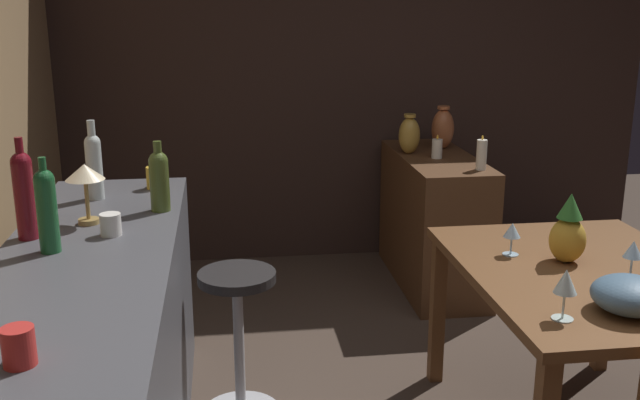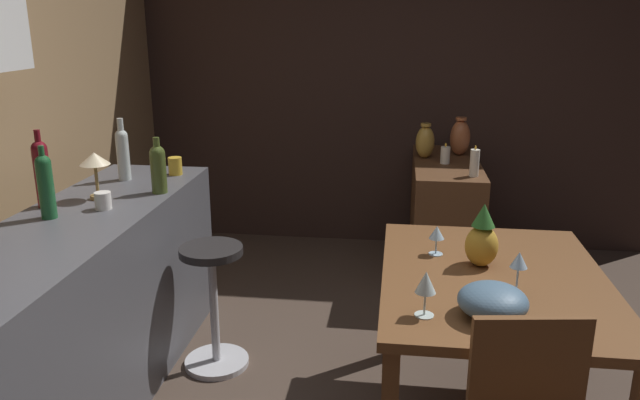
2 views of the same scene
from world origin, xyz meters
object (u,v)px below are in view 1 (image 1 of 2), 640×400
Objects in this scene: cup_red at (19,346)px; pillar_candle_short at (482,155)px; fruit_bowl at (630,295)px; wine_bottle_olive at (159,178)px; wine_bottle_ruby at (24,192)px; vase_brass at (409,135)px; dining_table at (587,292)px; cup_mustard at (155,178)px; sideboard_cabinet at (434,220)px; bar_stool at (239,342)px; counter_lamp at (85,177)px; pillar_candle_tall at (437,149)px; pineapple_centerpiece at (568,233)px; wine_glass_left at (512,232)px; wine_glass_right at (633,252)px; wine_bottle_clear at (94,163)px; cup_white at (111,224)px; vase_copper at (443,128)px; wine_glass_center at (566,283)px; wine_bottle_green at (47,207)px.

cup_red is 0.58× the size of pillar_candle_short.
fruit_bowl is 0.86× the size of wine_bottle_olive.
wine_bottle_ruby reaches higher than vase_brass.
cup_mustard reaches higher than dining_table.
dining_table is at bearing -66.79° from cup_red.
vase_brass is at bearing 59.17° from sideboard_cabinet.
bar_stool is 2.83× the size of counter_lamp.
cup_red is 0.81× the size of pillar_candle_tall.
pineapple_centerpiece is 1.14× the size of vase_brass.
pillar_candle_tall reaches higher than wine_glass_left.
wine_glass_right is 1.56× the size of cup_red.
wine_bottle_clear is 0.56m from cup_white.
counter_lamp is (1.14, 0.03, 0.14)m from cup_red.
wine_bottle_olive is at bearing -55.77° from wine_bottle_ruby.
wine_bottle_olive reaches higher than counter_lamp.
wine_glass_right is 2.05m from vase_brass.
wine_bottle_ruby is (-0.17, 0.74, 0.72)m from bar_stool.
cup_white is 0.41× the size of vase_copper.
wine_glass_right is at bearing -105.01° from counter_lamp.
cup_mustard is at bearing 65.64° from wine_glass_left.
wine_bottle_clear is at bearing 59.47° from fruit_bowl.
wine_glass_left is 1.19× the size of cup_red.
wine_bottle_olive is at bearing 56.12° from wine_glass_center.
wine_glass_center is 0.46× the size of wine_bottle_ruby.
pillar_candle_tall is 0.31m from vase_copper.
wine_glass_center is 1.72m from wine_bottle_green.
cup_white is at bearing -165.84° from wine_bottle_clear.
vase_brass is at bearing -42.96° from cup_white.
cup_white is (0.56, 1.72, 0.14)m from fruit_bowl.
vase_brass is (0.48, 0.29, 0.03)m from pillar_candle_short.
dining_table is 1.81m from cup_white.
counter_lamp is (-1.42, 1.81, 0.68)m from sideboard_cabinet.
wine_glass_right is at bearing -111.66° from wine_bottle_olive.
vase_copper reaches higher than cup_white.
pillar_candle_tall is (1.34, -1.23, 0.52)m from bar_stool.
vase_copper is at bearing -22.82° from pillar_candle_tall.
bar_stool is 2.30× the size of wine_bottle_olive.
wine_bottle_clear reaches higher than dining_table.
wine_bottle_clear is 3.04× the size of cup_red.
wine_glass_center is 1.80m from pillar_candle_short.
vase_brass is (1.49, -1.10, 0.58)m from bar_stool.
cup_white is at bearing 90.91° from wine_glass_left.
cup_red is at bearing 121.76° from wine_glass_left.
pillar_candle_short is at bearing -62.24° from counter_lamp.
wine_glass_left is 0.36× the size of wine_bottle_ruby.
vase_copper reaches higher than bar_stool.
wine_glass_left is 1.20× the size of cup_white.
wine_glass_center is at bearing -104.36° from wine_bottle_green.
wine_bottle_green is 0.27m from cup_white.
pillar_candle_short is at bearing -154.87° from pillar_candle_tall.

